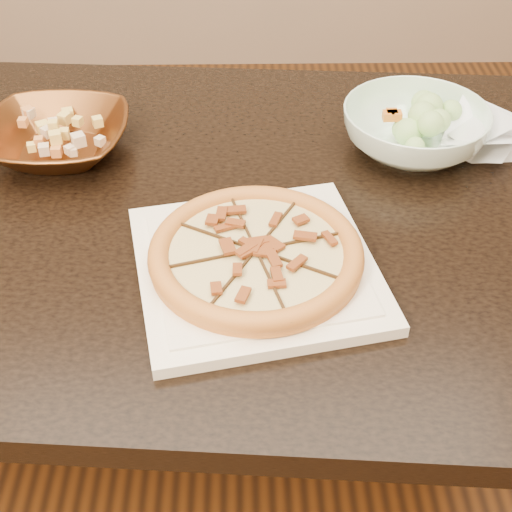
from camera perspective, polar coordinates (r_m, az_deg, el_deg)
The scene contains 9 objects.
floor at distance 1.68m, azimuth -1.92°, elevation -16.30°, with size 4.00×4.00×0.02m, color #5A3012.
dining_table at distance 1.17m, azimuth -6.45°, elevation 0.56°, with size 1.46×1.00×0.75m.
plate at distance 0.96m, azimuth 0.00°, elevation -0.88°, with size 0.37×0.37×0.02m.
pizza at distance 0.94m, azimuth -0.00°, elevation 0.18°, with size 0.29×0.29×0.03m.
bronze_bowl at distance 1.24m, azimuth -15.64°, elevation 9.07°, with size 0.24×0.24×0.06m, color brown.
mixed_dish at distance 1.21m, azimuth -16.08°, elevation 10.77°, with size 0.11×0.12×0.03m.
salad_bowl at distance 1.23m, azimuth 12.56°, elevation 9.84°, with size 0.24×0.24×0.08m, color white.
salad at distance 1.20m, azimuth 12.84°, elevation 12.11°, with size 0.10×0.11×0.04m.
cling_film at distance 1.25m, azimuth 17.87°, elevation 8.83°, with size 0.15×0.12×0.05m, color white, non-canonical shape.
Camera 1 is at (0.04, -0.91, 1.40)m, focal length 50.00 mm.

